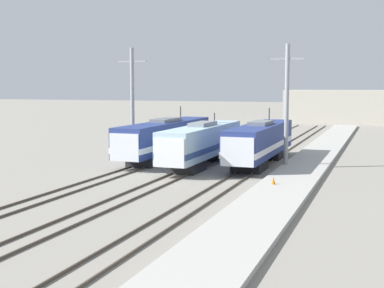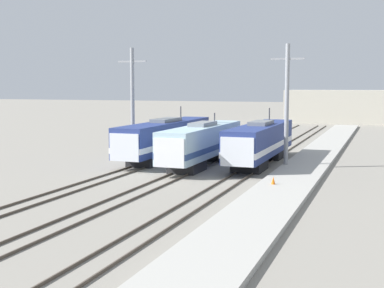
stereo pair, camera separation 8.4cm
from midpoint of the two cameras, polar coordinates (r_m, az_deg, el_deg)
name	(u,v)px [view 1 (the left image)]	position (r m, az deg, el deg)	size (l,w,h in m)	color
ground_plane	(175,177)	(43.27, -1.92, -3.55)	(400.00, 400.00, 0.00)	gray
rail_pair_far_left	(121,173)	(45.29, -7.69, -3.07)	(1.51, 120.00, 0.15)	#4C4238
rail_pair_center	(175,176)	(43.26, -1.92, -3.46)	(1.51, 120.00, 0.15)	#4C4238
rail_pair_far_right	(233,180)	(41.71, 4.35, -3.84)	(1.51, 120.00, 0.15)	#4C4238
locomotive_far_left	(164,138)	(53.50, -3.03, 0.61)	(2.99, 18.52, 5.15)	black
locomotive_center	(201,143)	(49.07, 0.92, 0.06)	(2.84, 16.44, 4.69)	#232326
locomotive_far_right	(259,142)	(50.12, 7.15, 0.17)	(3.02, 17.01, 5.15)	black
catenary_tower_left	(132,103)	(53.04, -6.42, 4.42)	(3.00, 0.39, 11.03)	gray
catenary_tower_right	(287,104)	(48.26, 10.02, 4.18)	(3.00, 0.39, 11.03)	gray
platform	(290,182)	(40.76, 10.31, -4.03)	(4.00, 120.00, 0.32)	#A8A59E
traffic_cone	(273,180)	(38.83, 8.62, -3.85)	(0.30, 0.30, 0.56)	orange
depot_building	(347,106)	(110.93, 16.19, 3.87)	(23.95, 9.73, 6.46)	#B2AD9E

